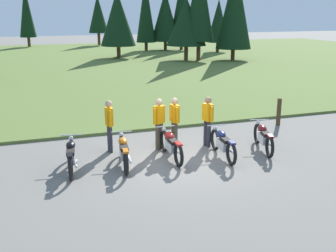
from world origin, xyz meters
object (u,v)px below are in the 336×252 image
object	(u,v)px
motorcycle_maroon	(263,137)
rider_near_row_end	(175,120)
motorcycle_black	(71,155)
rider_checking_bike	(208,118)
motorcycle_orange	(124,151)
motorcycle_red	(171,145)
rider_with_back_turned	(159,121)
trail_marker_post	(279,112)
rider_in_hivis_vest	(109,123)
motorcycle_navy	(223,143)

from	to	relation	value
motorcycle_maroon	rider_near_row_end	bearing A→B (deg)	155.31
motorcycle_black	rider_checking_bike	bearing A→B (deg)	8.77
motorcycle_orange	motorcycle_red	distance (m)	1.49
motorcycle_red	rider_checking_bike	xyz separation A→B (m)	(1.54, 0.74, 0.51)
motorcycle_red	motorcycle_maroon	size ratio (longest dim) A/B	1.03
motorcycle_orange	rider_with_back_turned	world-z (taller)	rider_with_back_turned
motorcycle_maroon	trail_marker_post	xyz separation A→B (m)	(2.21, 2.41, 0.10)
motorcycle_orange	rider_in_hivis_vest	world-z (taller)	rider_in_hivis_vest
motorcycle_navy	rider_checking_bike	size ratio (longest dim) A/B	1.26
motorcycle_black	trail_marker_post	bearing A→B (deg)	14.49
rider_near_row_end	motorcycle_black	bearing A→B (deg)	-165.08
trail_marker_post	motorcycle_red	bearing A→B (deg)	-157.64
motorcycle_red	motorcycle_navy	world-z (taller)	same
rider_near_row_end	trail_marker_post	bearing A→B (deg)	14.19
motorcycle_black	rider_near_row_end	xyz separation A→B (m)	(3.43, 0.91, 0.51)
motorcycle_orange	motorcycle_maroon	size ratio (longest dim) A/B	1.02
rider_with_back_turned	rider_checking_bike	world-z (taller)	same
rider_checking_bike	rider_with_back_turned	bearing A→B (deg)	171.42
motorcycle_orange	motorcycle_black	bearing A→B (deg)	174.45
motorcycle_navy	rider_in_hivis_vest	size ratio (longest dim) A/B	1.26
rider_in_hivis_vest	motorcycle_red	bearing A→B (deg)	-37.93
motorcycle_maroon	motorcycle_orange	bearing A→B (deg)	178.24
motorcycle_black	motorcycle_orange	size ratio (longest dim) A/B	1.00
rider_with_back_turned	motorcycle_red	bearing A→B (deg)	-86.88
rider_checking_bike	rider_near_row_end	bearing A→B (deg)	168.48
motorcycle_black	motorcycle_navy	size ratio (longest dim) A/B	1.00
rider_checking_bike	rider_near_row_end	xyz separation A→B (m)	(-1.07, 0.22, 0.00)
motorcycle_orange	motorcycle_red	world-z (taller)	same
rider_with_back_turned	rider_in_hivis_vest	bearing A→B (deg)	169.80
rider_near_row_end	rider_in_hivis_vest	bearing A→B (deg)	171.73
motorcycle_black	motorcycle_navy	xyz separation A→B (m)	(4.50, -0.44, 0.00)
motorcycle_black	rider_with_back_turned	world-z (taller)	rider_with_back_turned
trail_marker_post	motorcycle_orange	bearing A→B (deg)	-161.43
motorcycle_navy	rider_with_back_turned	size ratio (longest dim) A/B	1.26
rider_in_hivis_vest	trail_marker_post	world-z (taller)	rider_in_hivis_vest
motorcycle_black	rider_in_hivis_vest	xyz separation A→B (m)	(1.35, 1.22, 0.51)
rider_in_hivis_vest	trail_marker_post	size ratio (longest dim) A/B	1.55
rider_near_row_end	motorcycle_red	bearing A→B (deg)	-116.08
rider_near_row_end	motorcycle_orange	bearing A→B (deg)	-151.63
motorcycle_red	rider_checking_bike	size ratio (longest dim) A/B	1.26
motorcycle_orange	trail_marker_post	distance (m)	7.14
motorcycle_black	motorcycle_navy	bearing A→B (deg)	-5.59
rider_in_hivis_vest	rider_checking_bike	size ratio (longest dim) A/B	1.00
motorcycle_orange	rider_near_row_end	world-z (taller)	rider_near_row_end
motorcycle_navy	rider_with_back_turned	bearing A→B (deg)	139.19
motorcycle_red	rider_near_row_end	bearing A→B (deg)	63.92
rider_with_back_turned	rider_near_row_end	bearing A→B (deg)	-2.38
motorcycle_orange	rider_near_row_end	bearing A→B (deg)	28.37
motorcycle_navy	trail_marker_post	size ratio (longest dim) A/B	1.95
motorcycle_black	trail_marker_post	size ratio (longest dim) A/B	1.94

